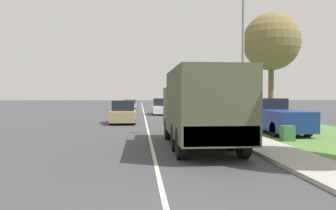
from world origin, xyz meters
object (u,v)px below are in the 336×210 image
car_third_ahead (130,105)px  lamp_post (239,51)px  military_truck (200,106)px  pickup_truck (274,116)px  car_second_ahead (161,107)px  car_nearest_ahead (123,113)px

car_third_ahead → lamp_post: bearing=-79.2°
military_truck → pickup_truck: size_ratio=1.33×
pickup_truck → lamp_post: bearing=-149.7°
car_second_ahead → pickup_truck: bearing=-73.3°
car_second_ahead → military_truck: bearing=-89.7°
car_nearest_ahead → car_third_ahead: size_ratio=1.02×
car_second_ahead → car_third_ahead: (-3.79, 15.23, -0.13)m
car_third_ahead → pickup_truck: (9.03, -32.70, 0.26)m
military_truck → lamp_post: 5.17m
car_third_ahead → pickup_truck: pickup_truck is taller
car_nearest_ahead → car_third_ahead: 25.78m
car_nearest_ahead → car_second_ahead: size_ratio=0.94×
car_second_ahead → car_third_ahead: car_second_ahead is taller
military_truck → lamp_post: bearing=53.4°
car_nearest_ahead → lamp_post: size_ratio=0.62×
car_third_ahead → pickup_truck: 33.92m
pickup_truck → military_truck: bearing=-135.7°
car_second_ahead → car_third_ahead: 15.69m
pickup_truck → car_nearest_ahead: bearing=141.7°
car_nearest_ahead → car_third_ahead: car_nearest_ahead is taller
car_third_ahead → lamp_post: 34.98m
car_second_ahead → lamp_post: bearing=-81.8°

